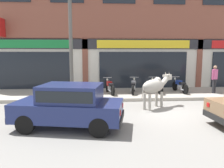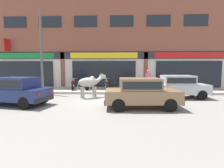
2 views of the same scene
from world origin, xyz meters
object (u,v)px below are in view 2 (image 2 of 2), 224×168
Objects in this scene: motorcycle_1 at (90,85)px; car_2 at (141,92)px; motorcycle_2 at (107,85)px; motorcycle_3 at (124,85)px; car_0 at (16,90)px; motorcycle_0 at (73,85)px; car_1 at (178,85)px; utility_pole at (41,52)px; pedestrian at (148,78)px; cow at (90,82)px.

car_2 is at bearing -59.01° from motorcycle_1.
motorcycle_2 is 1.42m from motorcycle_3.
car_0 is 5.47m from motorcycle_0.
motorcycle_1 is at bearing 120.99° from car_2.
car_1 is 10.00m from utility_pole.
car_0 is 2.38× the size of pedestrian.
motorcycle_3 is (4.16, 0.14, 0.00)m from motorcycle_0.
car_2 is 2.05× the size of motorcycle_1.
motorcycle_1 is at bearing 175.45° from pedestrian.
utility_pole is (-2.02, -1.13, 2.58)m from motorcycle_0.
cow is 1.00× the size of motorcycle_3.
car_0 is 6.92m from motorcycle_2.
car_1 reaches higher than motorcycle_0.
motorcycle_3 is at bearing 11.64° from utility_pole.
car_2 is 8.51m from utility_pole.
utility_pole is at bearing 156.59° from cow.
motorcycle_1 is at bearing 4.59° from motorcycle_0.
car_2 is 6.14m from motorcycle_2.
motorcycle_1 is (-6.20, 2.77, -0.26)m from car_1.
pedestrian is (4.65, -0.37, 0.60)m from motorcycle_1.
car_2 is 2.04× the size of motorcycle_0.
utility_pole is at bearing -165.01° from motorcycle_2.
cow reaches higher than motorcycle_0.
motorcycle_3 is at bearing 0.69° from motorcycle_1.
pedestrian is 8.34m from utility_pole.
motorcycle_0 is 0.99× the size of motorcycle_3.
motorcycle_3 is at bearing 167.86° from pedestrian.
utility_pole is at bearing -168.36° from motorcycle_3.
utility_pole reaches higher than cow.
motorcycle_0 is at bearing -175.41° from motorcycle_1.
car_0 is 1.04× the size of car_2.
motorcycle_2 is (-4.85, 2.81, -0.26)m from car_1.
motorcycle_3 is (2.78, 0.03, 0.00)m from motorcycle_1.
car_0 is 2.10× the size of motorcycle_2.
pedestrian is at bearing -6.98° from motorcycle_2.
car_2 is 6.69m from motorcycle_1.
cow is at bearing -106.60° from motorcycle_2.
cow is at bearing -23.41° from utility_pole.
car_0 reaches higher than motorcycle_0.
car_1 is at bearing -19.35° from motorcycle_0.
car_2 is 2.29× the size of pedestrian.
car_1 reaches higher than motorcycle_3.
pedestrian is at bearing 32.82° from car_0.
cow is at bearing 34.50° from car_0.
utility_pole is at bearing 95.31° from car_0.
car_0 is at bearing -137.29° from motorcycle_3.
cow is 1.13× the size of pedestrian.
motorcycle_0 is 1.01× the size of motorcycle_1.
car_1 reaches higher than motorcycle_1.
car_1 is 2.04× the size of motorcycle_1.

